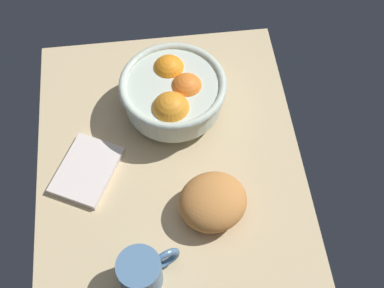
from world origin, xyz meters
The scene contains 5 objects.
ground_plane centered at (0.00, 0.00, -1.50)cm, with size 64.32×53.32×3.00cm, color #C9B184.
fruit_bowl centered at (11.02, -2.21, 6.32)cm, with size 21.93×21.93×11.33cm.
bread_loaf centered at (-13.03, -7.05, 3.66)cm, with size 13.04×12.02×7.32cm, color #C67E3E.
napkin_folded centered at (-1.82, 16.62, 0.68)cm, with size 14.15×10.31×1.37cm, color silver.
mug centered at (-24.76, 6.95, 3.80)cm, with size 7.74×11.28×7.61cm.
Camera 1 is at (-53.81, 1.70, 92.60)cm, focal length 49.12 mm.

